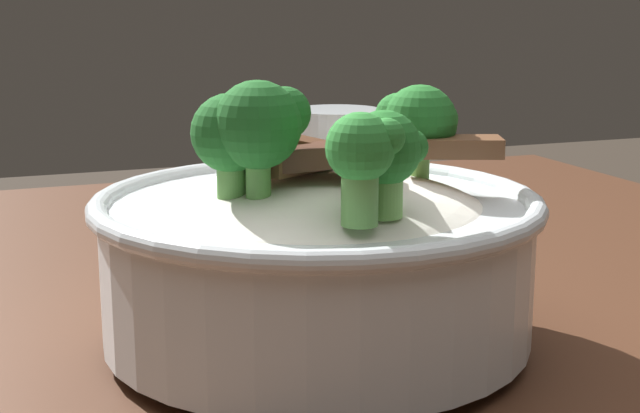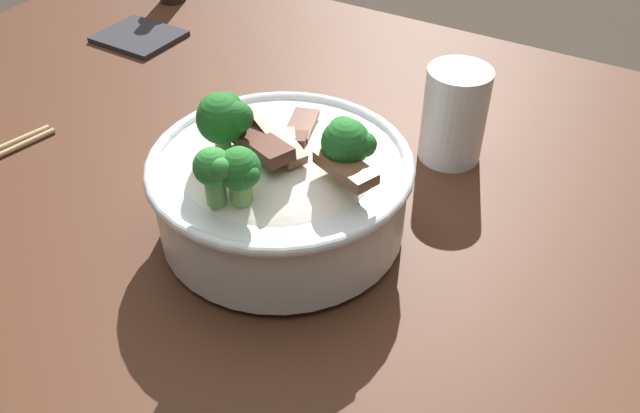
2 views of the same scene
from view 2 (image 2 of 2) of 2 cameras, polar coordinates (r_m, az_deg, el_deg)
name	(u,v)px [view 2 (image 2 of 2)]	position (r m, az deg, el deg)	size (l,w,h in m)	color
dining_table	(259,236)	(0.86, -5.26, -2.57)	(1.21, 0.92, 0.81)	#472819
rice_bowl	(280,183)	(0.64, -3.46, 2.05)	(0.26, 0.26, 0.16)	silver
drinking_glass	(453,121)	(0.78, 11.39, 7.22)	(0.07, 0.07, 0.11)	white
folded_napkin	(139,37)	(1.09, -15.28, 13.90)	(0.12, 0.10, 0.01)	#28282D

